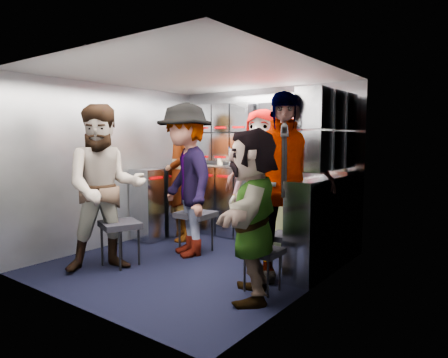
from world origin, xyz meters
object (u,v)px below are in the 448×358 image
Objects in this scene: attendant_arc_b at (186,180)px; attendant_arc_e at (252,214)px; attendant_arc_a at (105,188)px; attendant_arc_d at (280,186)px; jump_seat_mid_left at (196,216)px; jump_seat_near_right at (262,254)px; jump_seat_near_left at (120,227)px; attendant_standing at (181,176)px; jump_seat_mid_right at (288,239)px; jump_seat_center at (271,220)px; attendant_arc_c at (264,182)px.

attendant_arc_b is 1.22× the size of attendant_arc_e.
attendant_arc_a is 1.84m from attendant_arc_d.
jump_seat_mid_left is 1.49m from jump_seat_near_right.
attendant_arc_e is (1.66, 0.11, 0.31)m from jump_seat_near_left.
attendant_arc_e is at bearing 3.04° from attendant_standing.
jump_seat_near_right is at bearing -25.22° from jump_seat_mid_left.
attendant_arc_a is at bearing -164.19° from jump_seat_near_right.
attendant_arc_b reaches higher than jump_seat_mid_right.
attendant_arc_e is at bearing 3.77° from jump_seat_near_left.
jump_seat_mid_left is 1.23m from attendant_arc_a.
jump_seat_center is at bearing 116.87° from jump_seat_near_right.
attendant_arc_d is at bearing 96.20° from jump_seat_near_right.
attendant_arc_c is at bearing 53.87° from jump_seat_near_left.
attendant_standing reaches higher than attendant_arc_c.
jump_seat_mid_right is at bearing 22.45° from attendant_standing.
attendant_arc_b reaches higher than jump_seat_center.
jump_seat_mid_right is at bearing -48.85° from jump_seat_center.
attendant_arc_e reaches higher than jump_seat_mid_right.
attendant_arc_a is at bearing -126.18° from attendant_arc_c.
attendant_arc_e is (0.65, -1.46, 0.37)m from jump_seat_center.
jump_seat_mid_right is (0.60, -0.69, -0.01)m from jump_seat_center.
jump_seat_near_right is 0.21× the size of attendant_arc_d.
attendant_standing is at bearing 167.87° from attendant_arc_b.
jump_seat_near_right is 0.27× the size of attendant_arc_e.
jump_seat_near_right is 0.23× the size of attendant_arc_a.
attendant_arc_e is (1.66, 0.29, -0.13)m from attendant_arc_a.
attendant_arc_d reaches higher than jump_seat_near_left.
jump_seat_mid_right is at bearing 154.05° from attendant_arc_e.
jump_seat_mid_right is at bearing 36.23° from attendant_arc_b.
jump_seat_mid_left is at bearing 3.16° from attendant_standing.
jump_seat_mid_left is 0.95m from jump_seat_center.
attendant_arc_a reaches higher than jump_seat_near_left.
attendant_standing is at bearing -177.77° from attendant_arc_c.
jump_seat_mid_left is 0.50m from attendant_arc_b.
attendant_arc_c reaches higher than jump_seat_near_right.
attendant_standing is at bearing -150.35° from attendant_arc_e.
jump_seat_mid_left reaches higher than jump_seat_near_left.
jump_seat_mid_left is (0.31, 0.93, 0.01)m from jump_seat_near_left.
attendant_arc_e reaches higher than jump_seat_center.
jump_seat_near_left is 1.83m from attendant_arc_d.
jump_seat_mid_left is 0.95m from attendant_arc_c.
jump_seat_center is (1.01, 1.57, -0.06)m from jump_seat_near_left.
attendant_arc_e reaches higher than jump_seat_mid_left.
attendant_arc_e is at bearing -66.06° from jump_seat_center.
jump_seat_center is 0.23× the size of attendant_arc_d.
attendant_arc_a is at bearing -120.09° from jump_seat_center.
attendant_arc_d reaches higher than jump_seat_near_right.
attendant_standing reaches higher than jump_seat_near_left.
jump_seat_center is at bearing 131.15° from jump_seat_mid_right.
attendant_arc_b is (-1.35, 0.46, 0.56)m from jump_seat_near_right.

